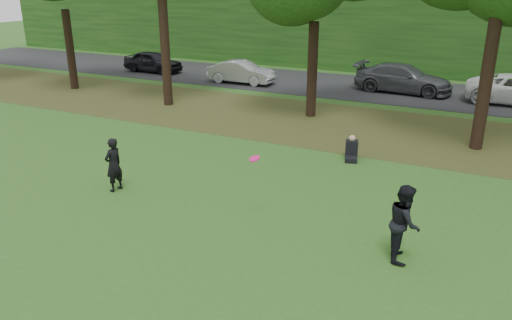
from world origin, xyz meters
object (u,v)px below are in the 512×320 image
Objects in this scene: player_right at (404,223)px; seated_person at (351,150)px; frisbee at (254,159)px; player_left at (114,165)px.

player_right is 6.47m from seated_person.
seated_person is at bearing 80.95° from frisbee.
seated_person is (0.89, 5.62, -1.38)m from frisbee.
player_left is 0.91× the size of player_right.
player_right is 5.35× the size of frisbee.
frisbee is 0.39× the size of seated_person.
player_right is at bearing -2.75° from frisbee.
frisbee reaches higher than seated_person.
seated_person is at bearing 142.20° from player_left.
seated_person is (-2.82, 5.79, -0.56)m from player_right.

